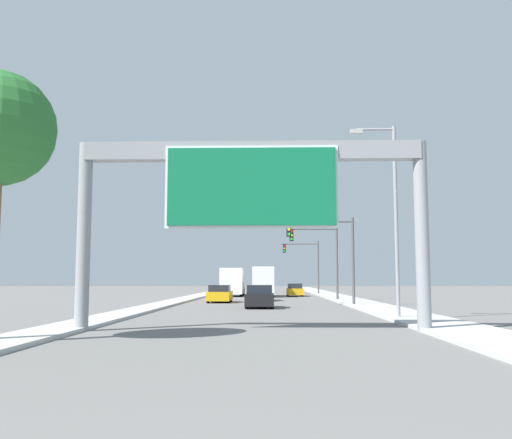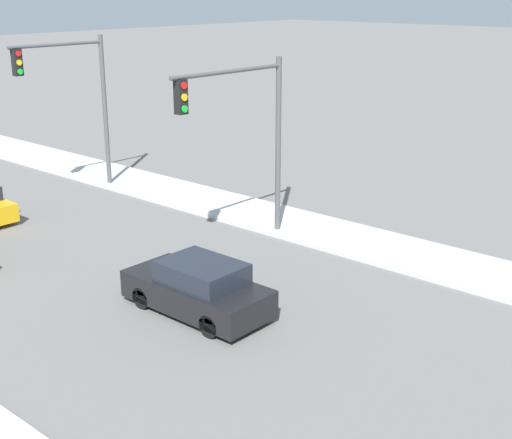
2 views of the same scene
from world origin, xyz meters
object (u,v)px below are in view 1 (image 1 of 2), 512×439
at_px(car_far_left, 262,293).
at_px(car_near_right, 220,294).
at_px(traffic_light_near_intersection, 330,245).
at_px(car_near_left, 295,290).
at_px(truck_box_secondary, 233,282).
at_px(sign_gantry, 252,187).
at_px(truck_box_primary, 264,282).
at_px(traffic_light_mid_block, 322,250).
at_px(car_mid_left, 260,297).
at_px(street_lamp_right, 391,206).
at_px(traffic_light_far_intersection, 307,259).

bearing_deg(car_far_left, car_near_right, -131.72).
bearing_deg(traffic_light_near_intersection, car_near_left, 93.97).
xyz_separation_m(truck_box_secondary, traffic_light_near_intersection, (8.62, -22.76, 2.79)).
bearing_deg(car_near_right, sign_gantry, -82.43).
distance_m(truck_box_primary, traffic_light_mid_block, 13.24).
distance_m(car_near_right, traffic_light_mid_block, 10.39).
relative_size(car_near_left, car_mid_left, 1.08).
xyz_separation_m(traffic_light_near_intersection, street_lamp_right, (1.49, -13.89, 1.10)).
xyz_separation_m(car_near_left, truck_box_primary, (-3.50, -1.58, 0.97)).
xyz_separation_m(car_mid_left, truck_box_secondary, (-3.50, 25.45, 0.87)).
bearing_deg(car_near_right, traffic_light_near_intersection, -35.88).
relative_size(traffic_light_near_intersection, street_lamp_right, 0.68).
distance_m(traffic_light_near_intersection, traffic_light_mid_block, 10.00).
distance_m(car_near_left, truck_box_primary, 3.96).
xyz_separation_m(car_far_left, truck_box_primary, (0.00, 11.59, 0.99)).
relative_size(sign_gantry, truck_box_secondary, 1.84).
relative_size(truck_box_primary, traffic_light_near_intersection, 1.30).
distance_m(car_near_right, street_lamp_right, 23.03).
bearing_deg(car_near_left, traffic_light_near_intersection, -86.03).
xyz_separation_m(car_mid_left, traffic_light_near_intersection, (5.12, 2.69, 3.66)).
bearing_deg(truck_box_primary, traffic_light_far_intersection, 57.22).
bearing_deg(car_near_right, traffic_light_mid_block, 22.97).
distance_m(traffic_light_far_intersection, street_lamp_right, 43.92).
bearing_deg(car_near_left, traffic_light_mid_block, -81.97).
relative_size(car_mid_left, traffic_light_mid_block, 0.64).
bearing_deg(truck_box_primary, truck_box_secondary, 163.96).
height_order(truck_box_secondary, traffic_light_mid_block, traffic_light_mid_block).
relative_size(sign_gantry, traffic_light_near_intersection, 2.09).
xyz_separation_m(sign_gantry, traffic_light_near_intersection, (5.12, 20.11, -1.08)).
distance_m(car_mid_left, traffic_light_far_intersection, 33.33).
height_order(sign_gantry, traffic_light_mid_block, sign_gantry).
bearing_deg(sign_gantry, traffic_light_near_intersection, 75.72).
distance_m(car_near_right, traffic_light_far_intersection, 25.63).
distance_m(truck_box_primary, traffic_light_far_intersection, 10.21).
bearing_deg(traffic_light_mid_block, truck_box_secondary, 124.85).
bearing_deg(car_mid_left, sign_gantry, -90.00).
distance_m(sign_gantry, car_near_right, 27.00).
relative_size(sign_gantry, car_near_right, 2.99).
xyz_separation_m(truck_box_primary, traffic_light_near_intersection, (5.12, -21.75, 2.73)).
height_order(sign_gantry, car_near_right, sign_gantry).
height_order(sign_gantry, truck_box_primary, sign_gantry).
xyz_separation_m(car_far_left, car_near_left, (3.50, 13.17, 0.01)).
bearing_deg(car_near_left, traffic_light_far_intersection, 74.78).
bearing_deg(truck_box_primary, traffic_light_near_intersection, -76.75).
distance_m(car_far_left, truck_box_secondary, 13.10).
bearing_deg(truck_box_secondary, car_near_right, -90.00).
bearing_deg(traffic_light_far_intersection, traffic_light_near_intersection, -90.37).
bearing_deg(truck_box_secondary, traffic_light_near_intersection, -69.25).
bearing_deg(sign_gantry, car_far_left, 90.00).
bearing_deg(traffic_light_near_intersection, sign_gantry, -104.28).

